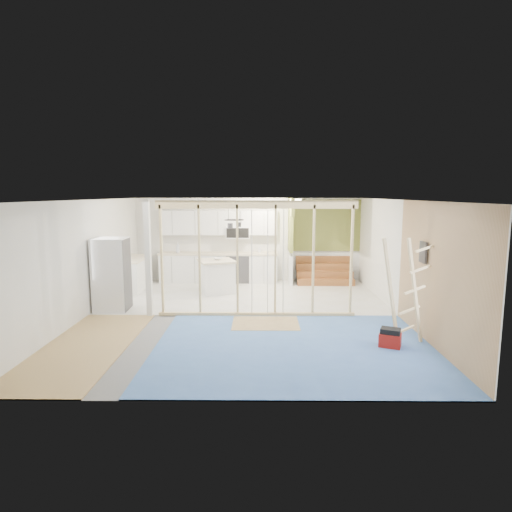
{
  "coord_description": "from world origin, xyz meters",
  "views": [
    {
      "loc": [
        0.38,
        -9.33,
        2.74
      ],
      "look_at": [
        0.29,
        0.6,
        1.28
      ],
      "focal_mm": 30.0,
      "sensor_mm": 36.0,
      "label": 1
    }
  ],
  "objects_px": {
    "island": "(217,277)",
    "ladder": "(406,291)",
    "fridge": "(112,275)",
    "toolbox": "(390,338)"
  },
  "relations": [
    {
      "from": "ladder",
      "to": "toolbox",
      "type": "bearing_deg",
      "value": -174.71
    },
    {
      "from": "island",
      "to": "ladder",
      "type": "bearing_deg",
      "value": -67.22
    },
    {
      "from": "fridge",
      "to": "ladder",
      "type": "xyz_separation_m",
      "value": [
        6.09,
        -2.25,
        0.14
      ]
    },
    {
      "from": "fridge",
      "to": "ladder",
      "type": "relative_size",
      "value": 0.88
    },
    {
      "from": "island",
      "to": "toolbox",
      "type": "bearing_deg",
      "value": -70.64
    },
    {
      "from": "island",
      "to": "toolbox",
      "type": "xyz_separation_m",
      "value": [
        3.53,
        -4.25,
        -0.29
      ]
    },
    {
      "from": "island",
      "to": "toolbox",
      "type": "height_order",
      "value": "island"
    },
    {
      "from": "island",
      "to": "ladder",
      "type": "xyz_separation_m",
      "value": [
        3.83,
        -4.08,
        0.55
      ]
    },
    {
      "from": "fridge",
      "to": "island",
      "type": "relative_size",
      "value": 1.42
    },
    {
      "from": "toolbox",
      "to": "ladder",
      "type": "relative_size",
      "value": 0.23
    }
  ]
}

